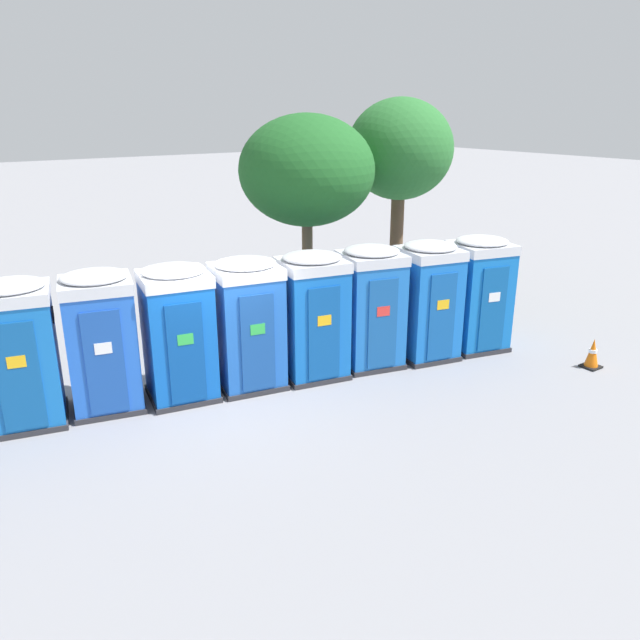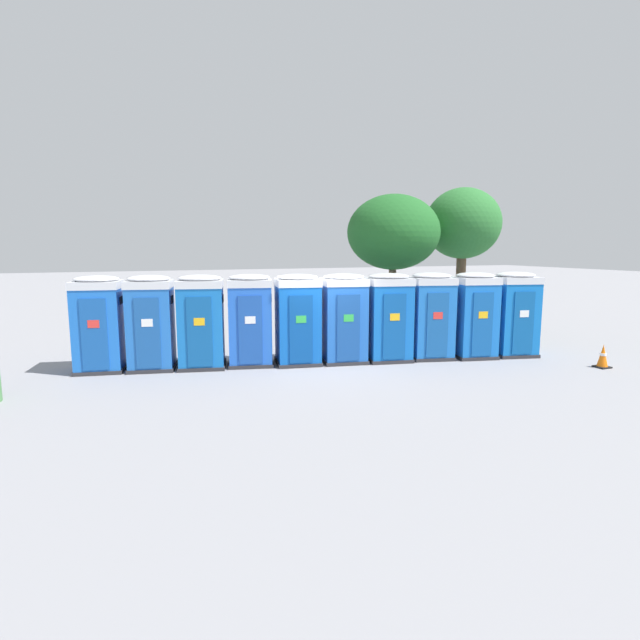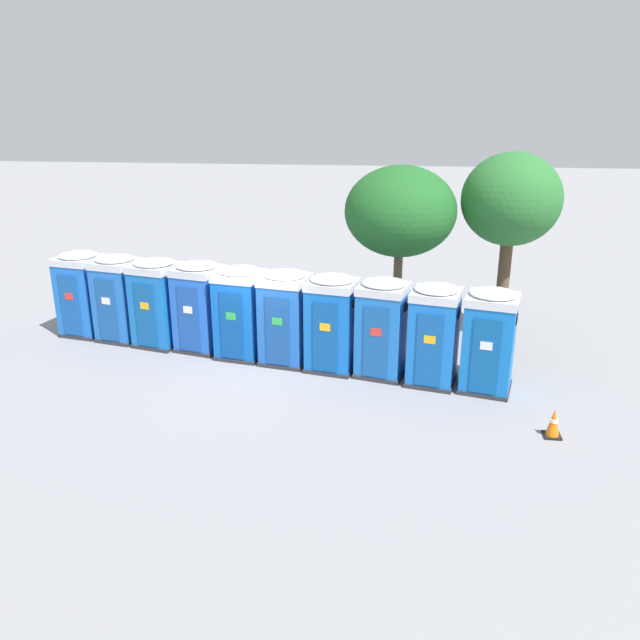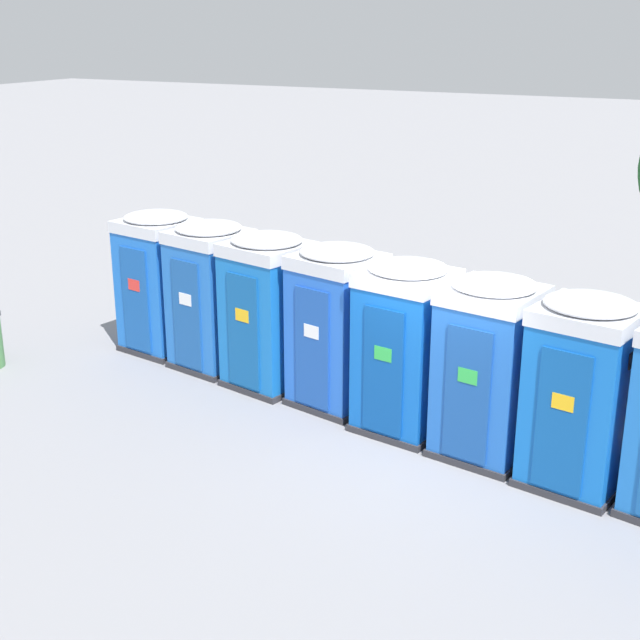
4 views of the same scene
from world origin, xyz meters
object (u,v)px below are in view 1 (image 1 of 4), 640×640
(portapotty_2, at_px, (19,353))
(traffic_cone, at_px, (593,354))
(street_tree_1, at_px, (307,171))
(portapotty_4, at_px, (178,332))
(portapotty_8, at_px, (428,300))
(portapotty_9, at_px, (478,293))
(street_tree_0, at_px, (400,151))
(portapotty_6, at_px, (312,315))
(portapotty_7, at_px, (370,306))
(portapotty_3, at_px, (102,340))
(portapotty_5, at_px, (248,323))

(portapotty_2, relative_size, traffic_cone, 3.97)
(portapotty_2, xyz_separation_m, street_tree_1, (6.80, 1.58, 2.48))
(portapotty_4, bearing_deg, portapotty_2, 168.02)
(portapotty_4, xyz_separation_m, portapotty_8, (5.18, -1.08, 0.00))
(portapotty_4, bearing_deg, portapotty_8, -11.77)
(portapotty_9, height_order, street_tree_1, street_tree_1)
(traffic_cone, bearing_deg, street_tree_0, 93.37)
(portapotty_6, height_order, portapotty_7, same)
(portapotty_3, bearing_deg, street_tree_0, 13.26)
(portapotty_8, bearing_deg, portapotty_2, 168.16)
(portapotty_7, relative_size, portapotty_8, 1.00)
(portapotty_6, distance_m, street_tree_1, 3.99)
(portapotty_8, relative_size, portapotty_9, 1.00)
(street_tree_1, bearing_deg, portapotty_4, -153.17)
(street_tree_0, bearing_deg, portapotty_2, -169.47)
(portapotty_4, distance_m, portapotty_8, 5.29)
(portapotty_8, xyz_separation_m, street_tree_0, (2.10, 3.46, 2.81))
(portapotty_3, xyz_separation_m, portapotty_7, (5.18, -1.10, 0.00))
(portapotty_8, relative_size, street_tree_1, 0.50)
(portapotty_4, distance_m, traffic_cone, 8.45)
(street_tree_0, xyz_separation_m, traffic_cone, (0.35, -5.91, -3.78))
(portapotty_2, height_order, portapotty_3, same)
(street_tree_0, relative_size, traffic_cone, 8.50)
(portapotty_5, xyz_separation_m, portapotty_9, (5.18, -1.06, 0.00))
(portapotty_8, bearing_deg, portapotty_9, -10.18)
(portapotty_3, relative_size, portapotty_8, 1.00)
(portapotty_7, xyz_separation_m, portapotty_8, (1.28, -0.35, 0.00))
(portapotty_5, bearing_deg, portapotty_8, -12.07)
(portapotty_3, relative_size, portapotty_5, 1.00)
(street_tree_0, bearing_deg, portapotty_9, -102.11)
(portapotty_3, relative_size, portapotty_4, 1.00)
(portapotty_5, bearing_deg, portapotty_6, -12.31)
(traffic_cone, bearing_deg, portapotty_4, 155.19)
(portapotty_3, height_order, portapotty_7, same)
(portapotty_2, relative_size, portapotty_4, 1.00)
(portapotty_5, xyz_separation_m, portapotty_6, (1.29, -0.28, -0.00))
(portapotty_2, bearing_deg, portapotty_8, -11.84)
(portapotty_2, bearing_deg, portapotty_6, -11.79)
(portapotty_9, distance_m, traffic_cone, 2.67)
(portapotty_3, xyz_separation_m, street_tree_1, (5.49, 1.76, 2.48))
(portapotty_6, height_order, traffic_cone, portapotty_6)
(portapotty_2, distance_m, portapotty_8, 7.94)
(street_tree_0, bearing_deg, traffic_cone, -86.63)
(portapotty_7, xyz_separation_m, street_tree_1, (0.32, 2.86, 2.48))
(street_tree_0, xyz_separation_m, street_tree_1, (-3.06, -0.25, -0.32))
(portapotty_3, distance_m, street_tree_1, 6.28)
(portapotty_3, bearing_deg, portapotty_4, -16.11)
(portapotty_6, bearing_deg, portapotty_7, -8.66)
(portapotty_4, height_order, portapotty_7, same)
(portapotty_2, relative_size, portapotty_8, 1.00)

